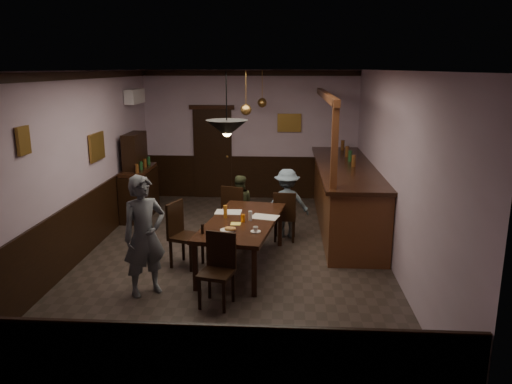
# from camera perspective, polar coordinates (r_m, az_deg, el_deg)

# --- Properties ---
(room) EXTENTS (5.01, 8.01, 3.01)m
(room) POSITION_cam_1_polar(r_m,az_deg,el_deg) (7.84, -2.73, 2.67)
(room) COLOR #2D2621
(room) RESTS_ON ground
(dining_table) EXTENTS (1.33, 2.33, 0.75)m
(dining_table) POSITION_cam_1_polar(r_m,az_deg,el_deg) (7.75, -1.57, -3.67)
(dining_table) COLOR black
(dining_table) RESTS_ON ground
(chair_far_left) EXTENTS (0.53, 0.53, 0.98)m
(chair_far_left) POSITION_cam_1_polar(r_m,az_deg,el_deg) (9.08, -2.45, -1.98)
(chair_far_left) COLOR black
(chair_far_left) RESTS_ON ground
(chair_far_right) EXTENTS (0.42, 0.42, 0.92)m
(chair_far_right) POSITION_cam_1_polar(r_m,az_deg,el_deg) (8.91, 3.30, -2.55)
(chair_far_right) COLOR black
(chair_far_right) RESTS_ON ground
(chair_near) EXTENTS (0.50, 0.50, 0.96)m
(chair_near) POSITION_cam_1_polar(r_m,az_deg,el_deg) (6.60, -4.32, -8.41)
(chair_near) COLOR black
(chair_near) RESTS_ON ground
(chair_side) EXTENTS (0.57, 0.57, 1.02)m
(chair_side) POSITION_cam_1_polar(r_m,az_deg,el_deg) (7.89, -8.49, -4.45)
(chair_side) COLOR black
(chair_side) RESTS_ON ground
(person_standing) EXTENTS (0.72, 0.69, 1.67)m
(person_standing) POSITION_cam_1_polar(r_m,az_deg,el_deg) (6.92, -12.63, -4.91)
(person_standing) COLOR #575C63
(person_standing) RESTS_ON ground
(person_seated_left) EXTENTS (0.56, 0.45, 1.11)m
(person_seated_left) POSITION_cam_1_polar(r_m,az_deg,el_deg) (9.33, -1.93, -1.42)
(person_seated_left) COLOR #3D4328
(person_seated_left) RESTS_ON ground
(person_seated_right) EXTENTS (0.86, 0.54, 1.27)m
(person_seated_right) POSITION_cam_1_polar(r_m,az_deg,el_deg) (9.13, 3.54, -1.27)
(person_seated_right) COLOR slate
(person_seated_right) RESTS_ON ground
(newspaper_left) EXTENTS (0.43, 0.31, 0.01)m
(newspaper_left) POSITION_cam_1_polar(r_m,az_deg,el_deg) (8.14, -3.18, -2.30)
(newspaper_left) COLOR silver
(newspaper_left) RESTS_ON dining_table
(newspaper_right) EXTENTS (0.48, 0.40, 0.01)m
(newspaper_right) POSITION_cam_1_polar(r_m,az_deg,el_deg) (7.87, 1.01, -2.87)
(newspaper_right) COLOR silver
(newspaper_right) RESTS_ON dining_table
(napkin) EXTENTS (0.17, 0.17, 0.00)m
(napkin) POSITION_cam_1_polar(r_m,az_deg,el_deg) (7.54, -2.33, -3.64)
(napkin) COLOR #F5E95A
(napkin) RESTS_ON dining_table
(saucer) EXTENTS (0.15, 0.15, 0.01)m
(saucer) POSITION_cam_1_polar(r_m,az_deg,el_deg) (7.17, -0.05, -4.54)
(saucer) COLOR white
(saucer) RESTS_ON dining_table
(coffee_cup) EXTENTS (0.09, 0.09, 0.07)m
(coffee_cup) POSITION_cam_1_polar(r_m,az_deg,el_deg) (7.14, -0.06, -4.27)
(coffee_cup) COLOR white
(coffee_cup) RESTS_ON saucer
(pastry_plate) EXTENTS (0.22, 0.22, 0.01)m
(pastry_plate) POSITION_cam_1_polar(r_m,az_deg,el_deg) (7.24, -3.28, -4.38)
(pastry_plate) COLOR white
(pastry_plate) RESTS_ON dining_table
(pastry_ring_a) EXTENTS (0.13, 0.13, 0.04)m
(pastry_ring_a) POSITION_cam_1_polar(r_m,az_deg,el_deg) (7.22, -3.11, -4.19)
(pastry_ring_a) COLOR #C68C47
(pastry_ring_a) RESTS_ON pastry_plate
(pastry_ring_b) EXTENTS (0.13, 0.13, 0.04)m
(pastry_ring_b) POSITION_cam_1_polar(r_m,az_deg,el_deg) (7.21, -2.81, -4.23)
(pastry_ring_b) COLOR #C68C47
(pastry_ring_b) RESTS_ON pastry_plate
(soda_can) EXTENTS (0.07, 0.07, 0.12)m
(soda_can) POSITION_cam_1_polar(r_m,az_deg,el_deg) (7.61, -1.51, -3.01)
(soda_can) COLOR orange
(soda_can) RESTS_ON dining_table
(beer_glass) EXTENTS (0.06, 0.06, 0.20)m
(beer_glass) POSITION_cam_1_polar(r_m,az_deg,el_deg) (7.82, -3.52, -2.26)
(beer_glass) COLOR #BF721E
(beer_glass) RESTS_ON dining_table
(water_glass) EXTENTS (0.06, 0.06, 0.15)m
(water_glass) POSITION_cam_1_polar(r_m,az_deg,el_deg) (7.68, -0.66, -2.73)
(water_glass) COLOR silver
(water_glass) RESTS_ON dining_table
(pepper_mill) EXTENTS (0.04, 0.04, 0.14)m
(pepper_mill) POSITION_cam_1_polar(r_m,az_deg,el_deg) (7.13, -6.14, -4.21)
(pepper_mill) COLOR black
(pepper_mill) RESTS_ON dining_table
(sideboard) EXTENTS (0.47, 1.33, 1.75)m
(sideboard) POSITION_cam_1_polar(r_m,az_deg,el_deg) (10.62, -13.28, 0.94)
(sideboard) COLOR black
(sideboard) RESTS_ON ground
(bar_counter) EXTENTS (1.08, 4.63, 2.59)m
(bar_counter) POSITION_cam_1_polar(r_m,az_deg,el_deg) (9.94, 10.06, -0.09)
(bar_counter) COLOR #522E15
(bar_counter) RESTS_ON ground
(door_back) EXTENTS (0.90, 0.06, 2.10)m
(door_back) POSITION_cam_1_polar(r_m,az_deg,el_deg) (11.89, -4.96, 4.34)
(door_back) COLOR black
(door_back) RESTS_ON ground
(ac_unit) EXTENTS (0.20, 0.85, 0.30)m
(ac_unit) POSITION_cam_1_polar(r_m,az_deg,el_deg) (11.04, -13.69, 10.58)
(ac_unit) COLOR white
(ac_unit) RESTS_ON ground
(picture_left_small) EXTENTS (0.04, 0.28, 0.36)m
(picture_left_small) POSITION_cam_1_polar(r_m,az_deg,el_deg) (6.94, -25.06, 5.34)
(picture_left_small) COLOR olive
(picture_left_small) RESTS_ON ground
(picture_left_large) EXTENTS (0.04, 0.62, 0.48)m
(picture_left_large) POSITION_cam_1_polar(r_m,az_deg,el_deg) (9.16, -17.72, 4.95)
(picture_left_large) COLOR olive
(picture_left_large) RESTS_ON ground
(picture_back) EXTENTS (0.55, 0.04, 0.42)m
(picture_back) POSITION_cam_1_polar(r_m,az_deg,el_deg) (11.66, 3.83, 7.90)
(picture_back) COLOR olive
(picture_back) RESTS_ON ground
(pendant_iron) EXTENTS (0.56, 0.56, 0.85)m
(pendant_iron) POSITION_cam_1_polar(r_m,az_deg,el_deg) (6.65, -3.35, 7.26)
(pendant_iron) COLOR black
(pendant_iron) RESTS_ON ground
(pendant_brass_mid) EXTENTS (0.20, 0.20, 0.81)m
(pendant_brass_mid) POSITION_cam_1_polar(r_m,az_deg,el_deg) (9.16, -1.15, 9.38)
(pendant_brass_mid) COLOR #BF8C3F
(pendant_brass_mid) RESTS_ON ground
(pendant_brass_far) EXTENTS (0.20, 0.20, 0.81)m
(pendant_brass_far) POSITION_cam_1_polar(r_m,az_deg,el_deg) (10.99, 0.70, 10.16)
(pendant_brass_far) COLOR #BF8C3F
(pendant_brass_far) RESTS_ON ground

